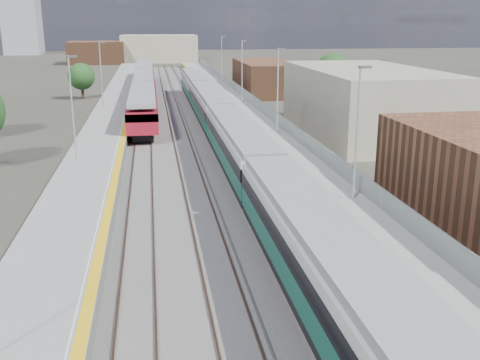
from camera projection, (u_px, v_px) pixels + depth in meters
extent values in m
plane|color=#47443A|center=(198.00, 129.00, 58.03)|extent=(320.00, 320.00, 0.00)
cube|color=#565451|center=(175.00, 125.00, 60.06)|extent=(10.50, 155.00, 0.06)
cube|color=#4C3323|center=(201.00, 120.00, 62.87)|extent=(0.07, 160.00, 0.14)
cube|color=#4C3323|center=(213.00, 119.00, 63.09)|extent=(0.07, 160.00, 0.14)
cube|color=#4C3323|center=(169.00, 120.00, 62.35)|extent=(0.07, 160.00, 0.14)
cube|color=#4C3323|center=(182.00, 120.00, 62.56)|extent=(0.07, 160.00, 0.14)
cube|color=#4C3323|center=(137.00, 121.00, 61.82)|extent=(0.07, 160.00, 0.14)
cube|color=#4C3323|center=(151.00, 121.00, 62.04)|extent=(0.07, 160.00, 0.14)
cube|color=gray|center=(198.00, 120.00, 62.82)|extent=(0.08, 160.00, 0.10)
cube|color=gray|center=(185.00, 120.00, 62.61)|extent=(0.08, 160.00, 0.10)
cube|color=slate|center=(244.00, 119.00, 61.06)|extent=(4.70, 155.00, 1.00)
cube|color=gray|center=(244.00, 114.00, 60.92)|extent=(4.70, 155.00, 0.03)
cube|color=yellow|center=(225.00, 115.00, 60.60)|extent=(0.40, 155.00, 0.01)
cube|color=gray|center=(264.00, 108.00, 61.09)|extent=(0.06, 155.00, 1.20)
cylinder|color=#9EA0A3|center=(357.00, 134.00, 31.12)|extent=(0.12, 0.12, 7.50)
cube|color=#4C4C4F|center=(365.00, 67.00, 30.16)|extent=(0.70, 0.18, 0.14)
cylinder|color=#9EA0A3|center=(278.00, 91.00, 50.12)|extent=(0.12, 0.12, 7.50)
cube|color=#4C4C4F|center=(281.00, 49.00, 49.15)|extent=(0.70, 0.18, 0.14)
cylinder|color=#9EA0A3|center=(242.00, 71.00, 69.11)|extent=(0.12, 0.12, 7.50)
cube|color=#4C4C4F|center=(244.00, 41.00, 68.15)|extent=(0.70, 0.18, 0.14)
cylinder|color=#9EA0A3|center=(222.00, 60.00, 88.11)|extent=(0.12, 0.12, 7.50)
cube|color=#4C4C4F|center=(223.00, 36.00, 87.14)|extent=(0.70, 0.18, 0.14)
cube|color=slate|center=(110.00, 122.00, 58.91)|extent=(4.30, 155.00, 1.00)
cube|color=gray|center=(109.00, 118.00, 58.78)|extent=(4.30, 155.00, 0.03)
cube|color=yellow|center=(128.00, 117.00, 59.06)|extent=(0.45, 155.00, 0.01)
cube|color=silver|center=(124.00, 117.00, 59.00)|extent=(0.08, 155.00, 0.01)
cylinder|color=#9EA0A3|center=(72.00, 109.00, 40.00)|extent=(0.12, 0.12, 7.50)
cube|color=#4C4C4F|center=(72.00, 56.00, 39.03)|extent=(0.70, 0.18, 0.14)
cylinder|color=#9EA0A3|center=(101.00, 75.00, 64.69)|extent=(0.12, 0.12, 7.50)
cube|color=#4C4C4F|center=(101.00, 42.00, 63.73)|extent=(0.70, 0.18, 0.14)
cube|color=gray|center=(365.00, 101.00, 54.81)|extent=(11.00, 22.00, 6.40)
cube|color=brown|center=(267.00, 77.00, 85.92)|extent=(8.00, 18.00, 4.80)
cube|color=gray|center=(159.00, 48.00, 151.75)|extent=(20.00, 14.00, 7.00)
cube|color=brown|center=(97.00, 52.00, 144.80)|extent=(14.00, 12.00, 5.60)
cube|color=black|center=(317.00, 285.00, 21.96)|extent=(2.69, 19.26, 0.45)
cube|color=#10564A|center=(317.00, 266.00, 21.74)|extent=(2.79, 19.26, 1.13)
cube|color=black|center=(318.00, 245.00, 21.50)|extent=(2.84, 19.26, 0.77)
cube|color=silver|center=(319.00, 230.00, 21.33)|extent=(2.79, 19.26, 0.47)
cube|color=gray|center=(319.00, 220.00, 21.22)|extent=(2.47, 19.26, 0.40)
cube|color=black|center=(239.00, 163.00, 40.73)|extent=(2.69, 19.26, 0.45)
cube|color=#10564A|center=(239.00, 152.00, 40.51)|extent=(2.79, 19.26, 1.13)
cube|color=black|center=(239.00, 140.00, 40.27)|extent=(2.84, 19.26, 0.77)
cube|color=silver|center=(239.00, 132.00, 40.10)|extent=(2.79, 19.26, 0.47)
cube|color=gray|center=(239.00, 126.00, 39.99)|extent=(2.47, 19.26, 0.40)
cube|color=black|center=(210.00, 118.00, 59.50)|extent=(2.69, 19.26, 0.45)
cube|color=#10564A|center=(210.00, 110.00, 59.28)|extent=(2.79, 19.26, 1.13)
cube|color=black|center=(210.00, 102.00, 59.04)|extent=(2.84, 19.26, 0.77)
cube|color=silver|center=(210.00, 96.00, 58.87)|extent=(2.79, 19.26, 0.47)
cube|color=gray|center=(210.00, 92.00, 58.75)|extent=(2.47, 19.26, 0.40)
cube|color=black|center=(195.00, 94.00, 78.27)|extent=(2.69, 19.26, 0.45)
cube|color=#10564A|center=(195.00, 89.00, 78.05)|extent=(2.79, 19.26, 1.13)
cube|color=black|center=(195.00, 82.00, 77.81)|extent=(2.84, 19.26, 0.77)
cube|color=silver|center=(195.00, 78.00, 77.64)|extent=(2.79, 19.26, 0.47)
cube|color=gray|center=(195.00, 75.00, 77.52)|extent=(2.47, 19.26, 0.40)
cube|color=black|center=(144.00, 123.00, 58.66)|extent=(1.94, 16.49, 0.67)
cube|color=maroon|center=(143.00, 108.00, 58.22)|extent=(2.86, 19.40, 2.04)
cube|color=black|center=(143.00, 103.00, 58.08)|extent=(2.92, 19.40, 0.71)
cube|color=gray|center=(142.00, 93.00, 57.80)|extent=(2.55, 19.40, 0.41)
cube|color=black|center=(145.00, 98.00, 77.56)|extent=(1.94, 16.49, 0.67)
cube|color=maroon|center=(144.00, 86.00, 77.12)|extent=(2.86, 19.40, 2.04)
cube|color=black|center=(144.00, 83.00, 76.98)|extent=(2.92, 19.40, 0.71)
cube|color=gray|center=(144.00, 75.00, 76.70)|extent=(2.55, 19.40, 0.41)
cube|color=black|center=(145.00, 83.00, 96.46)|extent=(1.94, 16.49, 0.67)
cube|color=maroon|center=(145.00, 73.00, 96.02)|extent=(2.86, 19.40, 2.04)
cube|color=black|center=(145.00, 70.00, 95.88)|extent=(2.92, 19.40, 0.71)
cube|color=gray|center=(145.00, 64.00, 95.60)|extent=(2.55, 19.40, 0.41)
cylinder|color=#382619|center=(83.00, 93.00, 79.79)|extent=(0.44, 0.44, 1.78)
sphere|color=#20481B|center=(81.00, 76.00, 79.15)|extent=(3.75, 3.75, 3.75)
cylinder|color=#382619|center=(331.00, 94.00, 76.53)|extent=(0.44, 0.44, 2.30)
sphere|color=#20481B|center=(332.00, 72.00, 75.71)|extent=(4.86, 4.86, 4.86)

